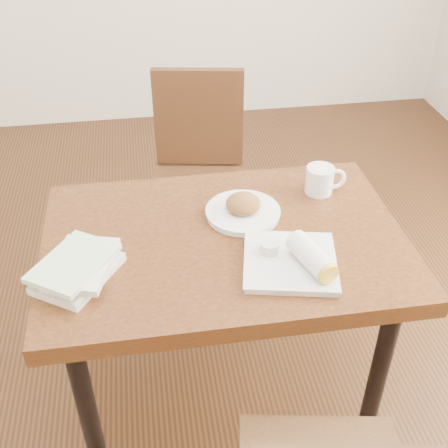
{
  "coord_description": "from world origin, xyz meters",
  "views": [
    {
      "loc": [
        -0.22,
        -1.39,
        1.83
      ],
      "look_at": [
        0.0,
        0.0,
        0.8
      ],
      "focal_mm": 45.0,
      "sensor_mm": 36.0,
      "label": 1
    }
  ],
  "objects": [
    {
      "name": "table",
      "position": [
        0.0,
        0.0,
        0.66
      ],
      "size": [
        1.14,
        0.77,
        0.75
      ],
      "color": "brown",
      "rests_on": "ground"
    },
    {
      "name": "plate_scone",
      "position": [
        0.08,
        0.11,
        0.77
      ],
      "size": [
        0.25,
        0.25,
        0.08
      ],
      "color": "white",
      "rests_on": "table"
    },
    {
      "name": "plate_burrito",
      "position": [
        0.19,
        -0.18,
        0.78
      ],
      "size": [
        0.32,
        0.32,
        0.09
      ],
      "color": "white",
      "rests_on": "table"
    },
    {
      "name": "coffee_mug",
      "position": [
        0.38,
        0.21,
        0.8
      ],
      "size": [
        0.14,
        0.1,
        0.1
      ],
      "color": "white",
      "rests_on": "table"
    },
    {
      "name": "chair_far",
      "position": [
        0.01,
        0.8,
        0.55
      ],
      "size": [
        0.48,
        0.48,
        0.95
      ],
      "color": "#432613",
      "rests_on": "ground"
    },
    {
      "name": "ground",
      "position": [
        0.0,
        0.0,
        -0.01
      ],
      "size": [
        4.0,
        5.0,
        0.01
      ],
      "primitive_type": "cube",
      "color": "#472814",
      "rests_on": "ground"
    },
    {
      "name": "book_stack",
      "position": [
        -0.44,
        -0.12,
        0.78
      ],
      "size": [
        0.28,
        0.3,
        0.07
      ],
      "color": "white",
      "rests_on": "table"
    }
  ]
}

